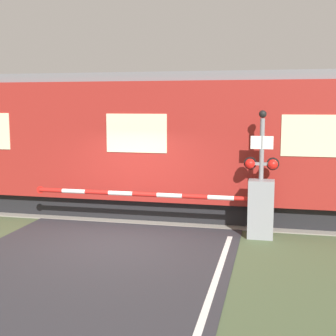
% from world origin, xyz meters
% --- Properties ---
extents(ground_plane, '(80.00, 80.00, 0.00)m').
position_xyz_m(ground_plane, '(0.00, 0.00, 0.00)').
color(ground_plane, '#475638').
extents(track_bed, '(36.00, 3.20, 0.13)m').
position_xyz_m(track_bed, '(0.00, 3.25, 0.02)').
color(track_bed, gray).
rests_on(track_bed, ground_plane).
extents(train, '(16.32, 2.97, 4.00)m').
position_xyz_m(train, '(-0.02, 3.25, 2.04)').
color(train, black).
rests_on(train, ground_plane).
extents(crossing_barrier, '(6.12, 0.44, 1.39)m').
position_xyz_m(crossing_barrier, '(2.77, 1.14, 0.74)').
color(crossing_barrier, gray).
rests_on(crossing_barrier, ground_plane).
extents(signal_post, '(0.83, 0.26, 3.03)m').
position_xyz_m(signal_post, '(3.21, 1.30, 1.73)').
color(signal_post, gray).
rests_on(signal_post, ground_plane).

